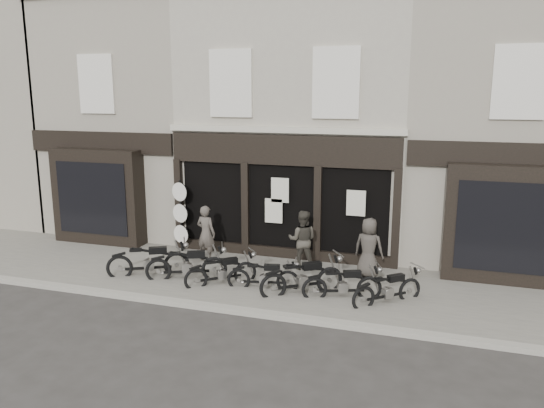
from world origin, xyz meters
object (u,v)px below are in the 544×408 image
(motorcycle_4, at_px, (303,281))
(motorcycle_5, at_px, (343,287))
(motorcycle_3, at_px, (264,279))
(motorcycle_2, at_px, (222,274))
(advert_sign_post, at_px, (181,219))
(man_centre, at_px, (302,240))
(motorcycle_0, at_px, (149,264))
(man_right, at_px, (369,248))
(man_left, at_px, (206,233))
(motorcycle_6, at_px, (388,292))
(motorcycle_1, at_px, (188,267))

(motorcycle_4, relative_size, motorcycle_5, 1.01)
(motorcycle_3, bearing_deg, motorcycle_2, 170.94)
(advert_sign_post, bearing_deg, man_centre, 8.52)
(motorcycle_0, relative_size, man_centre, 1.22)
(motorcycle_0, bearing_deg, motorcycle_3, -27.63)
(man_right, bearing_deg, motorcycle_3, 44.70)
(motorcycle_3, bearing_deg, motorcycle_5, -11.98)
(motorcycle_2, height_order, man_left, man_left)
(motorcycle_0, xyz_separation_m, motorcycle_6, (6.58, 0.01, -0.06))
(motorcycle_1, xyz_separation_m, advert_sign_post, (-1.33, 2.23, 0.76))
(motorcycle_3, distance_m, man_right, 3.05)
(motorcycle_2, relative_size, motorcycle_5, 0.87)
(motorcycle_4, bearing_deg, man_right, 13.92)
(motorcycle_1, xyz_separation_m, motorcycle_6, (5.42, -0.05, -0.05))
(motorcycle_3, height_order, man_centre, man_centre)
(motorcycle_4, distance_m, man_centre, 1.97)
(motorcycle_3, distance_m, motorcycle_6, 3.19)
(motorcycle_4, bearing_deg, motorcycle_6, -36.17)
(motorcycle_4, relative_size, advert_sign_post, 0.80)
(motorcycle_1, height_order, motorcycle_4, motorcycle_4)
(motorcycle_0, bearing_deg, advert_sign_post, 66.28)
(motorcycle_2, distance_m, man_left, 2.16)
(motorcycle_4, bearing_deg, man_centre, 68.76)
(advert_sign_post, bearing_deg, motorcycle_1, -44.33)
(motorcycle_0, xyz_separation_m, motorcycle_3, (3.39, 0.03, -0.07))
(man_right, relative_size, advert_sign_post, 0.68)
(motorcycle_1, distance_m, man_centre, 3.35)
(motorcycle_2, bearing_deg, motorcycle_4, -39.47)
(motorcycle_3, relative_size, motorcycle_4, 0.97)
(man_right, bearing_deg, motorcycle_4, 60.68)
(motorcycle_5, bearing_deg, motorcycle_0, 159.79)
(man_right, bearing_deg, motorcycle_5, 87.43)
(advert_sign_post, bearing_deg, motorcycle_6, -3.78)
(motorcycle_2, distance_m, motorcycle_5, 3.26)
(man_left, xyz_separation_m, advert_sign_post, (-1.17, 0.63, 0.22))
(motorcycle_6, bearing_deg, man_right, 70.70)
(motorcycle_0, xyz_separation_m, advert_sign_post, (-0.17, 2.29, 0.75))
(advert_sign_post, bearing_deg, motorcycle_5, -7.02)
(man_centre, xyz_separation_m, man_right, (1.92, -0.11, -0.03))
(motorcycle_1, xyz_separation_m, motorcycle_3, (2.23, -0.03, -0.06))
(motorcycle_5, relative_size, man_right, 1.16)
(motorcycle_0, bearing_deg, motorcycle_5, -27.90)
(man_right, bearing_deg, motorcycle_6, 123.12)
(motorcycle_1, bearing_deg, advert_sign_post, 96.98)
(motorcycle_5, height_order, man_centre, man_centre)
(motorcycle_6, relative_size, man_left, 0.95)
(advert_sign_post, bearing_deg, motorcycle_4, -11.47)
(motorcycle_1, relative_size, advert_sign_post, 0.86)
(motorcycle_0, relative_size, motorcycle_3, 1.11)
(motorcycle_1, xyz_separation_m, man_right, (4.71, 1.66, 0.53))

